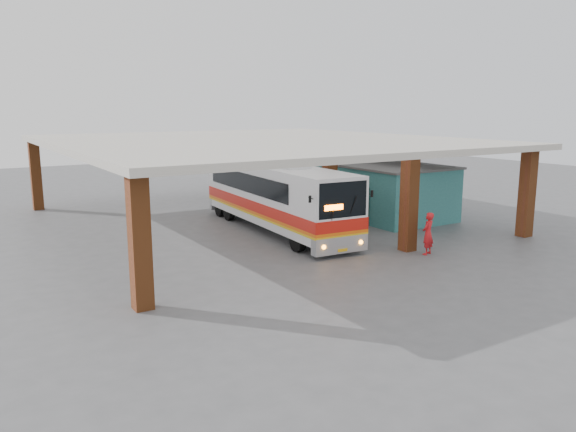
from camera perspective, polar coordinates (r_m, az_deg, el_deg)
The scene contains 8 objects.
ground at distance 26.40m, azimuth 2.74°, elevation -2.99°, with size 90.00×90.00×0.00m, color #515154.
brick_columns at distance 30.87m, azimuth -0.34°, elevation 3.18°, with size 20.10×21.60×4.35m.
canopy_roof at distance 31.46m, azimuth -3.24°, elevation 7.57°, with size 21.00×23.00×0.30m, color beige.
shop_building at distance 33.75m, azimuth 9.37°, elevation 2.66°, with size 5.20×8.20×3.11m.
coach_bus at distance 29.17m, azimuth -1.25°, elevation 2.05°, with size 3.52×12.86×3.70m.
motorcycle at distance 29.70m, azimuth 5.93°, elevation -0.32°, with size 0.76×2.19×1.15m, color black.
pedestrian at distance 25.30m, azimuth 14.02°, elevation -1.74°, with size 0.68×0.45×1.88m, color red.
red_chair at distance 33.90m, azimuth 3.34°, elevation 0.80°, with size 0.50×0.50×0.83m.
Camera 1 is at (-14.64, -21.02, 6.38)m, focal length 35.00 mm.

